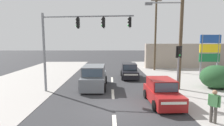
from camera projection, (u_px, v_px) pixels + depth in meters
name	position (u px, v px, depth m)	size (l,w,h in m)	color
ground_plane	(114.00, 109.00, 10.05)	(140.00, 140.00, 0.00)	#303033
lane_dash_near	(115.00, 126.00, 8.06)	(0.20, 2.40, 0.01)	silver
lane_dash_mid	(113.00, 94.00, 13.03)	(0.20, 2.40, 0.01)	silver
lane_dash_far	(112.00, 79.00, 17.99)	(0.20, 2.40, 0.01)	silver
kerb_left_verge	(6.00, 90.00, 13.92)	(8.00, 40.00, 0.02)	#A39E99
utility_pole_midground_right	(180.00, 26.00, 13.66)	(3.78, 0.39, 9.53)	#4C3D2B
utility_pole_background_right	(156.00, 30.00, 23.26)	(1.80, 0.26, 10.31)	#4C3D2B
traffic_signal_mast	(74.00, 35.00, 12.97)	(6.85, 1.08, 6.00)	slate
pedestal_signal_right_kerb	(179.00, 62.00, 12.51)	(0.44, 0.30, 3.56)	slate
shopping_plaza_sign	(210.00, 50.00, 17.79)	(2.10, 0.16, 4.60)	slate
roadside_bush	(218.00, 78.00, 14.37)	(2.72, 2.33, 1.96)	#234C28
shopfront_wall_far	(186.00, 56.00, 25.84)	(12.00, 1.00, 3.60)	#A39384
hatchback_crossing_left	(129.00, 71.00, 18.83)	(1.84, 3.67, 1.53)	black
suv_oncoming_mid	(94.00, 77.00, 14.72)	(2.09, 4.56, 1.90)	slate
hatchback_kerbside_parked	(162.00, 92.00, 10.96)	(1.86, 3.68, 1.53)	maroon
pedestrian_at_kerb	(214.00, 104.00, 8.21)	(0.39, 0.46, 1.63)	#47423D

